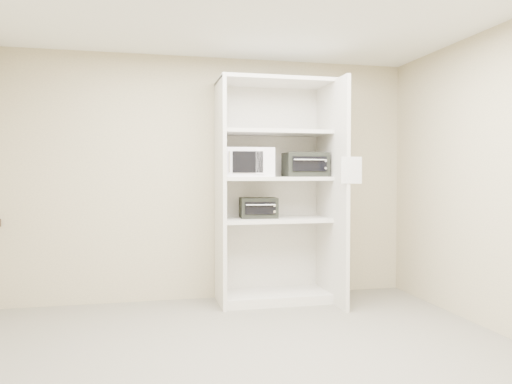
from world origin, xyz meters
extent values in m
cube|color=#655F58|center=(0.00, 0.00, 0.00)|extent=(4.50, 4.00, 0.01)
cube|color=#C6B992|center=(0.00, 2.00, 1.35)|extent=(4.50, 0.02, 2.70)
cube|color=#C6B992|center=(0.00, -2.00, 1.35)|extent=(4.50, 0.02, 2.70)
cube|color=silver|center=(0.02, 1.68, 1.20)|extent=(0.04, 0.60, 2.40)
cube|color=silver|center=(1.22, 1.53, 1.20)|extent=(0.04, 0.90, 2.40)
cube|color=silver|center=(0.62, 1.99, 1.20)|extent=(1.24, 0.02, 2.40)
cube|color=silver|center=(0.62, 1.70, 0.05)|extent=(1.16, 0.56, 0.10)
cube|color=silver|center=(0.62, 1.70, 0.90)|extent=(1.16, 0.56, 0.04)
cube|color=silver|center=(0.62, 1.70, 1.35)|extent=(1.16, 0.56, 0.04)
cube|color=silver|center=(0.62, 1.70, 1.85)|extent=(1.16, 0.56, 0.04)
cube|color=silver|center=(0.62, 1.70, 2.40)|extent=(1.24, 0.60, 0.04)
cube|color=white|center=(0.32, 1.67, 1.52)|extent=(0.54, 0.42, 0.31)
cube|color=black|center=(0.95, 1.65, 1.50)|extent=(0.47, 0.36, 0.26)
cube|color=black|center=(0.45, 1.74, 1.03)|extent=(0.42, 0.33, 0.22)
cube|color=white|center=(1.25, 1.07, 1.44)|extent=(0.21, 0.02, 0.26)
camera|label=1|loc=(-0.78, -3.57, 1.39)|focal=35.00mm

